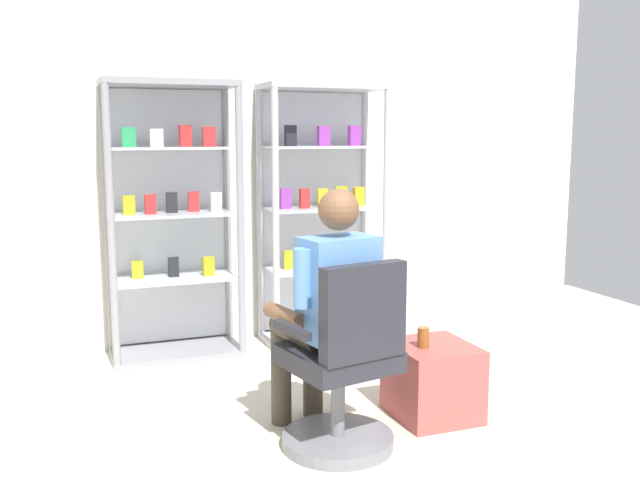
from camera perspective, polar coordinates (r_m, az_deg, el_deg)
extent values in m
cube|color=silver|center=(5.29, -6.55, 6.46)|extent=(6.00, 0.10, 2.70)
cylinder|color=gray|center=(4.68, -16.62, 0.96)|extent=(0.05, 0.05, 1.90)
cylinder|color=gray|center=(4.81, -6.47, 1.46)|extent=(0.05, 0.05, 1.90)
cylinder|color=gray|center=(5.08, -16.93, 1.52)|extent=(0.05, 0.05, 1.90)
cylinder|color=gray|center=(5.20, -7.55, 1.98)|extent=(0.05, 0.05, 1.90)
cube|color=gray|center=(4.90, -12.19, 12.35)|extent=(0.90, 0.45, 0.04)
cube|color=gray|center=(5.12, -11.52, -8.88)|extent=(0.90, 0.45, 0.04)
cube|color=silver|center=(5.14, -12.21, 1.77)|extent=(0.84, 0.02, 1.80)
cube|color=silver|center=(4.99, -11.70, -3.06)|extent=(0.82, 0.39, 0.02)
cube|color=#999919|center=(4.99, -14.61, -2.34)|extent=(0.08, 0.04, 0.12)
cube|color=black|center=(4.99, -11.82, -2.16)|extent=(0.07, 0.04, 0.14)
cube|color=#999919|center=(4.99, -9.06, -2.11)|extent=(0.08, 0.05, 0.13)
cube|color=silver|center=(4.92, -11.86, 2.08)|extent=(0.82, 0.39, 0.02)
cube|color=#999919|center=(4.87, -15.27, 2.75)|extent=(0.08, 0.05, 0.13)
cube|color=red|center=(4.87, -13.63, 2.84)|extent=(0.08, 0.04, 0.13)
cube|color=black|center=(4.92, -11.96, 3.00)|extent=(0.08, 0.04, 0.14)
cube|color=red|center=(4.97, -10.23, 3.09)|extent=(0.07, 0.04, 0.14)
cube|color=silver|center=(4.95, -8.46, 3.07)|extent=(0.07, 0.04, 0.13)
cube|color=silver|center=(4.89, -12.03, 7.32)|extent=(0.82, 0.39, 0.02)
cube|color=#268C4C|center=(4.83, -15.30, 8.06)|extent=(0.09, 0.04, 0.13)
cube|color=silver|center=(4.85, -13.14, 8.08)|extent=(0.09, 0.05, 0.12)
cube|color=red|center=(4.90, -10.89, 8.30)|extent=(0.08, 0.05, 0.15)
cube|color=red|center=(4.93, -9.00, 8.29)|extent=(0.09, 0.04, 0.14)
cylinder|color=#B7B7BC|center=(4.88, -3.62, 1.60)|extent=(0.05, 0.05, 1.90)
cylinder|color=#B7B7BC|center=(5.19, 5.40, 2.00)|extent=(0.05, 0.05, 1.90)
cylinder|color=#B7B7BC|center=(5.26, -4.89, 2.10)|extent=(0.05, 0.05, 1.90)
cylinder|color=#B7B7BC|center=(5.55, 3.60, 2.45)|extent=(0.05, 0.05, 1.90)
cube|color=#B7B7BC|center=(5.18, 0.23, 12.33)|extent=(0.90, 0.45, 0.04)
cube|color=#B7B7BC|center=(5.39, 0.22, -7.81)|extent=(0.90, 0.45, 0.04)
cube|color=silver|center=(5.40, -0.59, 2.30)|extent=(0.84, 0.02, 1.80)
cube|color=silver|center=(5.26, 0.22, -2.27)|extent=(0.82, 0.39, 0.02)
cube|color=#999919|center=(5.16, -2.57, -1.63)|extent=(0.08, 0.04, 0.14)
cube|color=red|center=(5.23, -0.81, -1.53)|extent=(0.08, 0.04, 0.13)
cube|color=red|center=(5.26, 1.35, -1.43)|extent=(0.07, 0.05, 0.14)
cube|color=gold|center=(5.38, 2.87, -1.25)|extent=(0.08, 0.04, 0.13)
cube|color=silver|center=(5.20, 0.22, 2.60)|extent=(0.82, 0.39, 0.02)
cube|color=purple|center=(5.08, -2.81, 3.38)|extent=(0.08, 0.04, 0.15)
cube|color=red|center=(5.11, -1.26, 3.40)|extent=(0.07, 0.04, 0.14)
cube|color=gold|center=(5.17, 0.23, 3.44)|extent=(0.08, 0.04, 0.14)
cube|color=#999919|center=(5.20, 1.75, 3.55)|extent=(0.09, 0.04, 0.15)
cube|color=gold|center=(5.30, 3.15, 3.56)|extent=(0.08, 0.05, 0.14)
cube|color=silver|center=(5.17, 0.22, 7.57)|extent=(0.82, 0.39, 0.02)
cube|color=black|center=(5.12, -2.41, 8.48)|extent=(0.08, 0.05, 0.15)
cube|color=purple|center=(5.16, 0.30, 8.45)|extent=(0.09, 0.06, 0.14)
cube|color=purple|center=(5.24, 2.81, 8.47)|extent=(0.09, 0.06, 0.15)
cylinder|color=slate|center=(3.65, 1.45, -15.96)|extent=(0.56, 0.56, 0.06)
cylinder|color=slate|center=(3.56, 1.46, -12.96)|extent=(0.07, 0.07, 0.41)
cube|color=#26262D|center=(3.49, 1.48, -9.52)|extent=(0.57, 0.57, 0.10)
cube|color=#26262D|center=(3.24, 3.56, -5.87)|extent=(0.45, 0.17, 0.45)
cube|color=#26262D|center=(3.58, 4.98, -6.06)|extent=(0.10, 0.30, 0.04)
cube|color=#26262D|center=(3.30, -2.30, -7.30)|extent=(0.10, 0.30, 0.04)
cylinder|color=#3F382D|center=(3.67, 1.06, -6.96)|extent=(0.22, 0.42, 0.14)
cylinder|color=#3F382D|center=(3.92, -0.58, -10.24)|extent=(0.11, 0.11, 0.56)
cylinder|color=#3F382D|center=(3.57, -1.65, -7.41)|extent=(0.22, 0.42, 0.14)
cylinder|color=#3F382D|center=(3.82, -3.18, -10.74)|extent=(0.11, 0.11, 0.56)
cube|color=#598CCC|center=(3.40, 1.50, -3.90)|extent=(0.40, 0.29, 0.50)
sphere|color=brown|center=(3.33, 1.53, 2.49)|extent=(0.20, 0.20, 0.20)
cylinder|color=#598CCC|center=(3.49, 4.24, -2.39)|extent=(0.09, 0.09, 0.28)
cylinder|color=brown|center=(3.68, 2.54, -5.30)|extent=(0.14, 0.31, 0.08)
cylinder|color=#598CCC|center=(3.28, -1.41, -3.11)|extent=(0.09, 0.09, 0.28)
cylinder|color=brown|center=(3.48, -2.92, -6.14)|extent=(0.14, 0.31, 0.08)
cube|color=#B24C47|center=(3.98, 9.13, -11.21)|extent=(0.42, 0.46, 0.41)
cylinder|color=brown|center=(3.85, 8.39, -7.84)|extent=(0.06, 0.06, 0.11)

